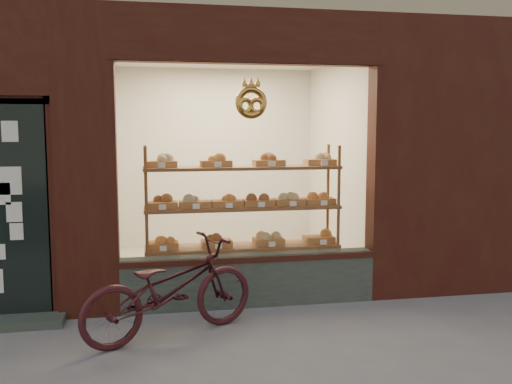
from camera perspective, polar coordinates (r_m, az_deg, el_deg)
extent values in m
cube|color=#283530|center=(6.18, -0.66, -8.77)|extent=(2.70, 0.25, 0.55)
cube|color=black|center=(6.01, -24.18, -1.75)|extent=(0.90, 0.04, 2.15)
cube|color=#283530|center=(6.10, -24.06, -11.87)|extent=(1.15, 0.35, 0.08)
torus|color=gold|center=(5.86, -0.49, 8.92)|extent=(0.33, 0.07, 0.33)
cube|color=brown|center=(6.64, -1.32, -9.69)|extent=(2.20, 0.45, 0.04)
cube|color=brown|center=(6.52, -1.33, -5.47)|extent=(2.20, 0.45, 0.03)
cube|color=brown|center=(6.44, -1.35, -1.55)|extent=(2.20, 0.45, 0.04)
cube|color=brown|center=(6.39, -1.36, 2.44)|extent=(2.20, 0.45, 0.04)
cylinder|color=brown|center=(6.18, -10.87, -3.42)|extent=(0.04, 0.04, 1.70)
cylinder|color=brown|center=(6.54, 8.24, -2.82)|extent=(0.04, 0.04, 1.70)
cylinder|color=brown|center=(6.57, -10.89, -2.84)|extent=(0.04, 0.04, 1.70)
cylinder|color=brown|center=(6.91, 7.17, -2.31)|extent=(0.04, 0.04, 1.70)
cube|color=#94592B|center=(6.42, -9.31, -5.26)|extent=(0.34, 0.24, 0.07)
sphere|color=#C36630|center=(6.41, -9.32, -4.52)|extent=(0.11, 0.11, 0.11)
cube|color=white|center=(6.24, -9.26, -5.61)|extent=(0.07, 0.01, 0.05)
cube|color=#94592B|center=(6.47, -3.97, -5.11)|extent=(0.34, 0.24, 0.07)
sphere|color=brown|center=(6.45, -3.97, -4.37)|extent=(0.11, 0.11, 0.11)
cube|color=white|center=(6.29, -3.76, -5.44)|extent=(0.08, 0.01, 0.05)
cube|color=#94592B|center=(6.57, 1.25, -4.92)|extent=(0.34, 0.24, 0.07)
sphere|color=tan|center=(6.55, 1.26, -4.19)|extent=(0.11, 0.11, 0.11)
cube|color=white|center=(6.39, 1.61, -5.24)|extent=(0.07, 0.01, 0.05)
cube|color=#94592B|center=(6.72, 6.28, -4.69)|extent=(0.34, 0.24, 0.07)
sphere|color=#C36630|center=(6.70, 6.29, -3.98)|extent=(0.11, 0.11, 0.11)
cube|color=white|center=(6.54, 6.76, -5.00)|extent=(0.08, 0.01, 0.05)
cube|color=#94592B|center=(6.35, -9.38, -1.28)|extent=(0.34, 0.24, 0.07)
sphere|color=brown|center=(6.34, -9.40, -0.52)|extent=(0.11, 0.11, 0.11)
cube|color=white|center=(6.16, -9.33, -1.51)|extent=(0.07, 0.01, 0.06)
cube|color=#94592B|center=(6.37, -6.14, -1.21)|extent=(0.34, 0.24, 0.07)
sphere|color=tan|center=(6.36, -6.15, -0.45)|extent=(0.11, 0.11, 0.11)
cube|color=white|center=(6.18, -6.00, -1.43)|extent=(0.08, 0.01, 0.06)
cube|color=#94592B|center=(6.41, -2.93, -1.13)|extent=(0.34, 0.24, 0.07)
sphere|color=#C36630|center=(6.40, -2.94, -0.37)|extent=(0.11, 0.11, 0.11)
cube|color=white|center=(6.23, -2.69, -1.35)|extent=(0.07, 0.01, 0.06)
cube|color=#94592B|center=(6.47, 0.23, -1.05)|extent=(0.34, 0.24, 0.07)
sphere|color=brown|center=(6.46, 0.23, -0.30)|extent=(0.11, 0.11, 0.11)
cube|color=white|center=(6.29, 0.56, -1.27)|extent=(0.07, 0.01, 0.06)
cube|color=#94592B|center=(6.55, 3.32, -0.97)|extent=(0.34, 0.24, 0.07)
sphere|color=tan|center=(6.54, 3.32, -0.23)|extent=(0.11, 0.11, 0.11)
cube|color=white|center=(6.37, 3.73, -1.18)|extent=(0.08, 0.01, 0.06)
cube|color=#94592B|center=(6.64, 6.33, -0.89)|extent=(0.34, 0.24, 0.07)
sphere|color=#C36630|center=(6.63, 6.34, -0.16)|extent=(0.11, 0.11, 0.11)
cube|color=white|center=(6.47, 6.82, -1.09)|extent=(0.08, 0.01, 0.06)
cube|color=#94592B|center=(6.30, -9.46, 2.78)|extent=(0.34, 0.24, 0.07)
sphere|color=tan|center=(6.30, -9.47, 3.55)|extent=(0.11, 0.11, 0.11)
cube|color=white|center=(6.12, -9.41, 2.67)|extent=(0.07, 0.01, 0.06)
cube|color=#94592B|center=(6.35, -4.03, 2.87)|extent=(0.34, 0.24, 0.07)
sphere|color=#C36630|center=(6.34, -4.04, 3.64)|extent=(0.11, 0.11, 0.11)
cube|color=white|center=(6.16, -3.82, 2.77)|extent=(0.08, 0.01, 0.06)
cube|color=#94592B|center=(6.45, 1.27, 2.95)|extent=(0.34, 0.24, 0.07)
sphere|color=brown|center=(6.44, 1.28, 3.70)|extent=(0.11, 0.11, 0.11)
cube|color=white|center=(6.27, 1.64, 2.84)|extent=(0.07, 0.01, 0.06)
cube|color=#94592B|center=(6.60, 6.38, 2.99)|extent=(0.34, 0.24, 0.07)
sphere|color=tan|center=(6.60, 6.39, 3.73)|extent=(0.11, 0.11, 0.11)
cube|color=white|center=(6.43, 6.87, 2.89)|extent=(0.08, 0.01, 0.06)
imported|color=#361218|center=(5.29, -8.59, -9.55)|extent=(1.79, 1.23, 0.89)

